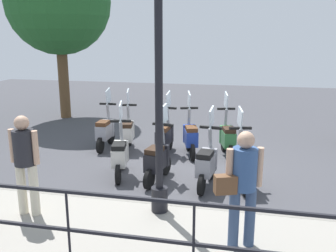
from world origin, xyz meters
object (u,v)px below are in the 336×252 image
at_px(pedestrian_with_bag, 242,181).
at_px(scooter_near_0, 242,164).
at_px(lamp_post_near, 159,95).
at_px(scooter_near_2, 158,159).
at_px(scooter_far_0, 227,137).
at_px(scooter_far_3, 128,132).
at_px(scooter_near_3, 120,154).
at_px(scooter_far_1, 190,136).
at_px(scooter_far_2, 165,136).
at_px(scooter_near_1, 207,163).
at_px(tree_large, 58,3).
at_px(pedestrian_distant, 25,158).
at_px(scooter_far_4, 105,130).

bearing_deg(pedestrian_with_bag, scooter_near_0, -19.63).
distance_m(lamp_post_near, scooter_near_2, 2.21).
xyz_separation_m(scooter_far_0, scooter_far_3, (-0.03, 2.51, 0.00)).
relative_size(scooter_near_3, scooter_far_1, 1.00).
bearing_deg(scooter_far_2, scooter_near_0, -127.59).
distance_m(lamp_post_near, scooter_near_1, 2.22).
xyz_separation_m(tree_large, scooter_far_0, (-3.23, -5.91, -3.43)).
bearing_deg(pedestrian_distant, scooter_near_0, 124.84).
xyz_separation_m(pedestrian_with_bag, pedestrian_distant, (0.24, 3.26, 0.00)).
bearing_deg(scooter_far_1, lamp_post_near, 163.61).
height_order(tree_large, scooter_near_0, tree_large).
bearing_deg(scooter_near_2, scooter_far_0, -23.48).
bearing_deg(scooter_far_0, lamp_post_near, 151.02).
distance_m(pedestrian_distant, scooter_far_0, 4.92).
height_order(scooter_far_1, scooter_far_4, same).
relative_size(scooter_near_0, scooter_near_1, 1.00).
xyz_separation_m(scooter_near_0, scooter_far_0, (1.87, 0.39, 0.00)).
bearing_deg(scooter_far_1, scooter_near_2, 151.33).
relative_size(scooter_near_0, scooter_far_4, 1.00).
height_order(scooter_near_2, scooter_far_4, same).
relative_size(lamp_post_near, scooter_far_0, 2.76).
height_order(scooter_near_1, scooter_far_4, same).
distance_m(scooter_near_3, scooter_far_0, 2.76).
xyz_separation_m(lamp_post_near, scooter_near_2, (1.53, 0.40, -1.55)).
distance_m(scooter_near_2, scooter_far_2, 1.72).
height_order(tree_large, scooter_far_3, tree_large).
bearing_deg(scooter_far_0, scooter_far_2, 82.94).
xyz_separation_m(scooter_far_1, scooter_far_3, (0.07, 1.62, 0.00)).
bearing_deg(tree_large, scooter_far_0, -118.70).
xyz_separation_m(scooter_near_0, scooter_near_1, (-0.09, 0.67, 0.00)).
bearing_deg(scooter_near_1, tree_large, 53.88).
xyz_separation_m(pedestrian_with_bag, scooter_far_3, (4.17, 2.93, -0.60)).
distance_m(scooter_near_0, scooter_far_4, 3.98).
height_order(scooter_far_1, scooter_far_2, same).
bearing_deg(lamp_post_near, scooter_near_2, 14.81).
relative_size(scooter_near_0, scooter_near_3, 1.00).
height_order(scooter_far_2, scooter_far_3, same).
relative_size(tree_large, scooter_near_2, 3.69).
height_order(lamp_post_near, scooter_far_0, lamp_post_near).
height_order(scooter_near_3, scooter_far_1, same).
relative_size(lamp_post_near, scooter_far_4, 2.76).
distance_m(scooter_near_3, scooter_far_1, 2.08).
distance_m(scooter_near_0, scooter_far_2, 2.53).
bearing_deg(pedestrian_distant, scooter_far_3, 177.10).
xyz_separation_m(tree_large, scooter_near_3, (-5.03, -3.81, -3.43)).
height_order(scooter_near_1, scooter_near_2, same).
bearing_deg(tree_large, scooter_near_1, -132.71).
bearing_deg(scooter_far_0, scooter_far_3, 75.95).
height_order(pedestrian_with_bag, scooter_far_3, pedestrian_with_bag).
bearing_deg(scooter_near_2, scooter_far_1, -1.71).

